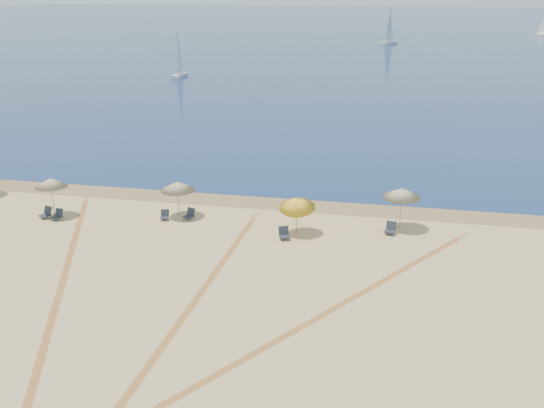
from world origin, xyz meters
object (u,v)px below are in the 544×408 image
at_px(umbrella_3, 297,203).
at_px(chair_5, 189,214).
at_px(chair_6, 284,234).
at_px(umbrella_2, 178,186).
at_px(umbrella_4, 402,193).
at_px(sailboat_0, 542,28).
at_px(umbrella_1, 51,183).
at_px(chair_7, 390,229).
at_px(sailboat_1, 389,33).
at_px(chair_3, 58,215).
at_px(chair_2, 46,213).
at_px(chair_4, 165,215).
at_px(sailboat_2, 179,63).

bearing_deg(umbrella_3, chair_5, 171.92).
bearing_deg(chair_6, umbrella_2, 139.57).
xyz_separation_m(umbrella_4, sailboat_0, (36.06, 162.79, -0.12)).
distance_m(umbrella_1, chair_7, 21.10).
bearing_deg(sailboat_1, chair_6, -62.29).
height_order(chair_3, chair_7, chair_7).
relative_size(chair_7, sailboat_0, 0.12).
distance_m(chair_2, sailboat_0, 175.41).
height_order(chair_4, chair_6, chair_6).
distance_m(umbrella_2, sailboat_2, 64.34).
bearing_deg(umbrella_2, umbrella_4, 3.07).
bearing_deg(chair_4, umbrella_3, -15.90).
distance_m(chair_3, sailboat_0, 175.24).
xyz_separation_m(umbrella_3, chair_2, (-15.83, -0.66, -1.53)).
relative_size(chair_2, sailboat_0, 0.12).
relative_size(umbrella_2, chair_5, 2.79).
distance_m(umbrella_4, chair_2, 22.02).
height_order(umbrella_3, chair_2, umbrella_3).
xyz_separation_m(chair_4, sailboat_1, (9.03, 127.49, 2.44)).
bearing_deg(umbrella_1, chair_2, -118.97).
xyz_separation_m(umbrella_1, umbrella_4, (21.49, 2.32, 0.03)).
bearing_deg(chair_3, umbrella_1, 147.53).
relative_size(chair_4, sailboat_2, 0.10).
bearing_deg(sailboat_0, chair_5, -126.84).
bearing_deg(chair_7, chair_2, -162.28).
relative_size(umbrella_3, sailboat_0, 0.35).
bearing_deg(umbrella_2, sailboat_0, 73.06).
bearing_deg(umbrella_3, chair_2, -177.60).
relative_size(umbrella_1, chair_6, 2.97).
bearing_deg(chair_5, chair_2, -147.74).
distance_m(umbrella_3, sailboat_0, 170.19).
distance_m(chair_3, sailboat_1, 129.82).
xyz_separation_m(chair_3, chair_4, (6.52, 1.37, -0.03)).
distance_m(umbrella_4, chair_6, 7.46).
relative_size(umbrella_1, chair_2, 3.00).
bearing_deg(umbrella_2, chair_2, -165.57).
bearing_deg(sailboat_0, umbrella_1, -129.44).
bearing_deg(chair_2, umbrella_3, 20.63).
distance_m(chair_3, chair_7, 20.46).
bearing_deg(sailboat_1, umbrella_3, -62.04).
relative_size(umbrella_1, chair_7, 3.10).
distance_m(chair_7, sailboat_2, 70.23).
xyz_separation_m(umbrella_2, chair_4, (-0.63, -0.82, -1.70)).
distance_m(umbrella_1, chair_3, 2.07).
bearing_deg(chair_6, chair_4, 146.53).
height_order(umbrella_3, chair_3, umbrella_3).
distance_m(chair_4, chair_5, 1.54).
xyz_separation_m(chair_3, chair_5, (8.01, 1.78, 0.01)).
bearing_deg(chair_4, chair_6, -23.37).
xyz_separation_m(umbrella_3, chair_6, (-0.56, -1.01, -1.54)).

